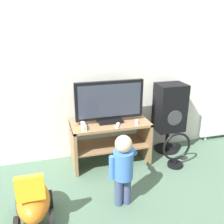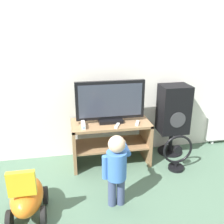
# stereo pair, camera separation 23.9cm
# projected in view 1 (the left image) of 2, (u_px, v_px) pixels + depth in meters

# --- Properties ---
(ground_plane) EXTENTS (16.00, 16.00, 0.00)m
(ground_plane) POSITION_uv_depth(u_px,v_px,m) (115.00, 171.00, 2.99)
(ground_plane) COLOR #4C6B56
(wall_back) EXTENTS (10.00, 0.06, 2.60)m
(wall_back) POSITION_uv_depth(u_px,v_px,m) (103.00, 55.00, 3.01)
(wall_back) COLOR silver
(wall_back) RESTS_ON ground_plane
(tv_stand) EXTENTS (0.94, 0.44, 0.55)m
(tv_stand) POSITION_uv_depth(u_px,v_px,m) (110.00, 137.00, 3.07)
(tv_stand) COLOR #93704C
(tv_stand) RESTS_ON ground_plane
(television) EXTENTS (0.82, 0.20, 0.50)m
(television) POSITION_uv_depth(u_px,v_px,m) (110.00, 102.00, 2.93)
(television) COLOR black
(television) RESTS_ON tv_stand
(game_console) EXTENTS (0.04, 0.17, 0.05)m
(game_console) POSITION_uv_depth(u_px,v_px,m) (84.00, 126.00, 2.82)
(game_console) COLOR white
(game_console) RESTS_ON tv_stand
(remote_primary) EXTENTS (0.08, 0.13, 0.03)m
(remote_primary) POSITION_uv_depth(u_px,v_px,m) (137.00, 122.00, 2.97)
(remote_primary) COLOR white
(remote_primary) RESTS_ON tv_stand
(remote_secondary) EXTENTS (0.09, 0.13, 0.03)m
(remote_secondary) POSITION_uv_depth(u_px,v_px,m) (118.00, 125.00, 2.88)
(remote_secondary) COLOR white
(remote_secondary) RESTS_ON tv_stand
(child) EXTENTS (0.28, 0.43, 0.73)m
(child) POSITION_uv_depth(u_px,v_px,m) (123.00, 165.00, 2.32)
(child) COLOR #3F4C72
(child) RESTS_ON ground_plane
(speaker_tower) EXTENTS (0.37, 0.33, 0.94)m
(speaker_tower) POSITION_uv_depth(u_px,v_px,m) (170.00, 109.00, 3.29)
(speaker_tower) COLOR black
(speaker_tower) RESTS_ON ground_plane
(floor_fan) EXTENTS (0.37, 0.19, 0.45)m
(floor_fan) POSITION_uv_depth(u_px,v_px,m) (176.00, 151.00, 3.02)
(floor_fan) COLOR black
(floor_fan) RESTS_ON ground_plane
(ride_on_toy) EXTENTS (0.32, 0.51, 0.55)m
(ride_on_toy) POSITION_uv_depth(u_px,v_px,m) (33.00, 201.00, 2.18)
(ride_on_toy) COLOR orange
(ride_on_toy) RESTS_ON ground_plane
(radiator) EXTENTS (0.65, 0.08, 0.64)m
(radiator) POSITION_uv_depth(u_px,v_px,m) (221.00, 116.00, 3.73)
(radiator) COLOR white
(radiator) RESTS_ON ground_plane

